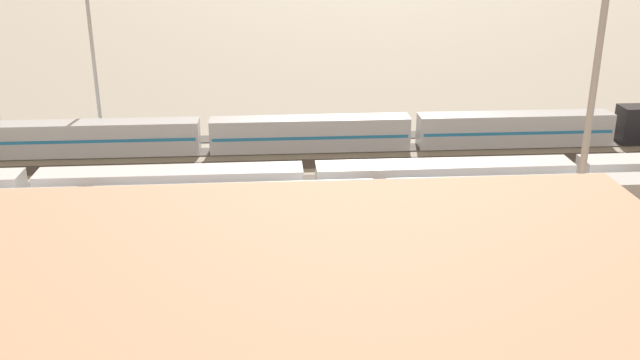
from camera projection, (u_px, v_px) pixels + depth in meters
The scene contains 16 objects.
ground_plane at pixel (266, 200), 69.15m from camera, with size 400.00×400.00×0.00m, color gray.
track_bed_0 at pixel (265, 138), 87.79m from camera, with size 140.00×2.80×0.12m, color #3D3833.
track_bed_1 at pixel (265, 151), 83.13m from camera, with size 140.00×2.80×0.12m, color #4C443D.
track_bed_2 at pixel (265, 165), 78.46m from camera, with size 140.00×2.80×0.12m, color #3D3833.
track_bed_3 at pixel (266, 181), 73.79m from camera, with size 140.00×2.80×0.12m, color #4C443D.
track_bed_4 at pixel (266, 199), 69.13m from camera, with size 140.00×2.80×0.12m, color #4C443D.
track_bed_5 at pixel (266, 220), 64.46m from camera, with size 140.00×2.80×0.12m, color #3D3833.
track_bed_6 at pixel (266, 244), 59.79m from camera, with size 140.00×2.80×0.12m, color #4C443D.
track_bed_7 at pixel (266, 273), 55.13m from camera, with size 140.00×2.80×0.12m, color #3D3833.
track_bed_8 at pixel (266, 306), 50.46m from camera, with size 140.00×2.80×0.12m, color #3D3833.
train_on_track_1 at pixel (292, 134), 82.63m from camera, with size 114.80×3.06×4.40m.
train_on_track_7 at pixel (242, 249), 54.26m from camera, with size 10.00×3.00×5.00m.
train_on_track_6 at pixel (235, 217), 58.72m from camera, with size 119.80×3.00×5.00m.
train_on_track_5 at pixel (310, 193), 63.84m from camera, with size 95.60×3.06×5.00m.
light_mast_2 at pixel (87, 0), 83.36m from camera, with size 2.80×0.70×25.56m.
light_mast_3 at pixel (596, 73), 43.75m from camera, with size 2.80×0.70×26.35m.
Camera 1 is at (-0.54, 64.25, 26.16)m, focal length 40.22 mm.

